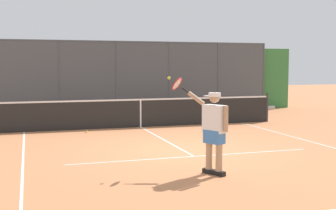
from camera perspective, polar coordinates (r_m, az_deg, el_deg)
ground_plane at (r=11.08m, az=1.93°, el=-5.82°), size 60.00×60.00×0.00m
court_line_markings at (r=10.12m, az=3.91°, el=-6.87°), size 7.59×9.30×0.01m
fence_backdrop at (r=19.86m, az=-7.01°, el=3.18°), size 17.22×1.37×3.13m
tennis_net at (r=15.11m, az=-3.53°, el=-0.98°), size 9.75×0.09×1.07m
tennis_player at (r=8.58m, az=5.81°, el=-2.83°), size 0.90×1.12×1.88m
tennis_ball_near_net at (r=14.13m, az=-10.38°, el=-3.37°), size 0.07×0.07×0.07m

